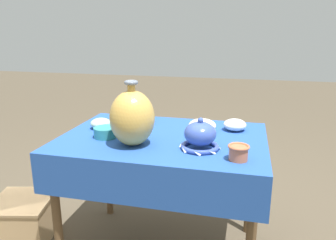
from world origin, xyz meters
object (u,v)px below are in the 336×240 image
(cup_wide_terracotta, at_px, (238,152))
(pot_squat_teal, at_px, (106,132))
(bowl_shallow_ivory, at_px, (202,126))
(wooden_crate, at_px, (23,218))
(mosaic_tile_box, at_px, (138,117))
(vase_dome_bell, at_px, (200,137))
(bowl_shallow_celadon, at_px, (101,123))
(bowl_shallow_porcelain, at_px, (235,125))
(vase_tall_bulbous, at_px, (132,118))

(cup_wide_terracotta, distance_m, pot_squat_teal, 0.69)
(bowl_shallow_ivory, distance_m, wooden_crate, 1.22)
(bowl_shallow_ivory, bearing_deg, mosaic_tile_box, 165.99)
(vase_dome_bell, relative_size, bowl_shallow_celadon, 1.69)
(bowl_shallow_ivory, bearing_deg, bowl_shallow_porcelain, 23.40)
(mosaic_tile_box, height_order, pot_squat_teal, mosaic_tile_box)
(mosaic_tile_box, bearing_deg, cup_wide_terracotta, -47.60)
(vase_dome_bell, relative_size, bowl_shallow_ivory, 1.29)
(cup_wide_terracotta, xyz_separation_m, pot_squat_teal, (-0.67, 0.15, -0.01))
(bowl_shallow_porcelain, bearing_deg, bowl_shallow_celadon, -169.18)
(vase_dome_bell, bearing_deg, wooden_crate, 176.86)
(vase_tall_bulbous, distance_m, pot_squat_teal, 0.22)
(vase_dome_bell, distance_m, cup_wide_terracotta, 0.20)
(bowl_shallow_ivory, xyz_separation_m, cup_wide_terracotta, (0.20, -0.35, 0.00))
(vase_dome_bell, relative_size, cup_wide_terracotta, 2.06)
(bowl_shallow_celadon, xyz_separation_m, wooden_crate, (-0.48, -0.13, -0.59))
(mosaic_tile_box, bearing_deg, wooden_crate, -165.46)
(bowl_shallow_celadon, height_order, bowl_shallow_ivory, bowl_shallow_ivory)
(mosaic_tile_box, relative_size, pot_squat_teal, 1.47)
(bowl_shallow_celadon, relative_size, wooden_crate, 0.28)
(vase_tall_bulbous, xyz_separation_m, mosaic_tile_box, (-0.10, 0.38, -0.10))
(bowl_shallow_porcelain, relative_size, cup_wide_terracotta, 1.34)
(vase_dome_bell, height_order, cup_wide_terracotta, vase_dome_bell)
(cup_wide_terracotta, bearing_deg, wooden_crate, 172.93)
(wooden_crate, bearing_deg, vase_dome_bell, -16.07)
(bowl_shallow_porcelain, bearing_deg, cup_wide_terracotta, -85.53)
(pot_squat_teal, bearing_deg, wooden_crate, 179.64)
(mosaic_tile_box, relative_size, bowl_shallow_porcelain, 1.44)
(vase_tall_bulbous, height_order, mosaic_tile_box, vase_tall_bulbous)
(vase_dome_bell, relative_size, pot_squat_teal, 1.57)
(vase_tall_bulbous, xyz_separation_m, bowl_shallow_celadon, (-0.27, 0.21, -0.10))
(bowl_shallow_porcelain, bearing_deg, bowl_shallow_ivory, -156.60)
(bowl_shallow_ivory, bearing_deg, bowl_shallow_celadon, -173.26)
(bowl_shallow_porcelain, distance_m, pot_squat_teal, 0.70)
(pot_squat_teal, bearing_deg, vase_tall_bulbous, -23.02)
(pot_squat_teal, bearing_deg, bowl_shallow_porcelain, 23.42)
(pot_squat_teal, distance_m, wooden_crate, 0.82)
(vase_tall_bulbous, bearing_deg, mosaic_tile_box, 105.40)
(vase_tall_bulbous, relative_size, pot_squat_teal, 2.55)
(bowl_shallow_porcelain, bearing_deg, mosaic_tile_box, 177.34)
(mosaic_tile_box, distance_m, pot_squat_teal, 0.31)
(bowl_shallow_porcelain, relative_size, wooden_crate, 0.31)
(bowl_shallow_ivory, xyz_separation_m, bowl_shallow_porcelain, (0.17, 0.07, -0.00))
(bowl_shallow_celadon, xyz_separation_m, pot_squat_teal, (0.09, -0.14, -0.00))
(cup_wide_terracotta, distance_m, wooden_crate, 1.39)
(vase_tall_bulbous, distance_m, bowl_shallow_porcelain, 0.59)
(vase_tall_bulbous, bearing_deg, bowl_shallow_celadon, 141.43)
(mosaic_tile_box, xyz_separation_m, bowl_shallow_celadon, (-0.16, -0.17, -0.00))
(vase_tall_bulbous, distance_m, mosaic_tile_box, 0.41)
(vase_tall_bulbous, distance_m, vase_dome_bell, 0.33)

